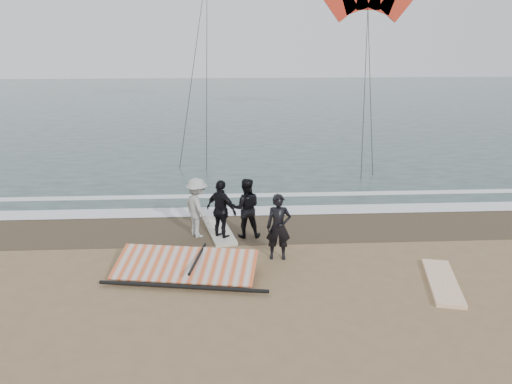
% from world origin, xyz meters
% --- Properties ---
extents(ground, '(120.00, 120.00, 0.00)m').
position_xyz_m(ground, '(0.00, 0.00, 0.00)').
color(ground, '#8C704C').
rests_on(ground, ground).
extents(sea, '(120.00, 54.00, 0.02)m').
position_xyz_m(sea, '(0.00, 33.00, 0.01)').
color(sea, '#233838').
rests_on(sea, ground).
extents(wet_sand, '(120.00, 2.80, 0.01)m').
position_xyz_m(wet_sand, '(0.00, 4.50, 0.01)').
color(wet_sand, '#4C3D2B').
rests_on(wet_sand, ground).
extents(foam_near, '(120.00, 0.90, 0.01)m').
position_xyz_m(foam_near, '(0.00, 5.90, 0.03)').
color(foam_near, white).
rests_on(foam_near, sea).
extents(foam_far, '(120.00, 0.45, 0.01)m').
position_xyz_m(foam_far, '(0.00, 7.60, 0.03)').
color(foam_far, white).
rests_on(foam_far, sea).
extents(man_main, '(0.67, 0.47, 1.76)m').
position_xyz_m(man_main, '(-0.90, 2.24, 0.88)').
color(man_main, black).
rests_on(man_main, ground).
extents(board_white, '(1.16, 2.39, 0.09)m').
position_xyz_m(board_white, '(2.85, 0.60, 0.05)').
color(board_white, white).
rests_on(board_white, ground).
extents(board_cream, '(1.09, 2.42, 0.10)m').
position_xyz_m(board_cream, '(-2.49, 4.19, 0.05)').
color(board_cream, beige).
rests_on(board_cream, ground).
extents(trio_cluster, '(2.40, 1.45, 1.77)m').
position_xyz_m(trio_cluster, '(-2.46, 3.76, 0.88)').
color(trio_cluster, black).
rests_on(trio_cluster, ground).
extents(sail_rig, '(3.94, 2.23, 0.49)m').
position_xyz_m(sail_rig, '(-3.32, 1.51, 0.19)').
color(sail_rig, black).
rests_on(sail_rig, ground).
extents(kite_red, '(6.57, 7.08, 16.11)m').
position_xyz_m(kite_red, '(6.74, 23.20, 7.61)').
color(kite_red, red).
rests_on(kite_red, ground).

